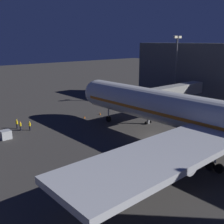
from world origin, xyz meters
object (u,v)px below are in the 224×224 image
(baggage_container_near_belt, at_px, (6,135))
(ground_crew_under_port_wing, at_px, (30,125))
(ground_crew_near_nose_gear, at_px, (20,126))
(traffic_cone_nose_port, at_px, (100,113))
(apron_floodlight_mast, at_px, (176,65))
(airliner_at_gate, at_px, (220,121))
(jet_bridge, at_px, (167,93))
(ground_crew_by_belt_loader, at_px, (17,123))
(traffic_cone_nose_starboard, at_px, (84,117))

(baggage_container_near_belt, height_order, ground_crew_under_port_wing, ground_crew_under_port_wing)
(ground_crew_near_nose_gear, height_order, traffic_cone_nose_port, ground_crew_near_nose_gear)
(apron_floodlight_mast, bearing_deg, airliner_at_gate, 45.68)
(jet_bridge, distance_m, ground_crew_by_belt_loader, 31.06)
(ground_crew_near_nose_gear, bearing_deg, airliner_at_gate, 117.86)
(ground_crew_by_belt_loader, height_order, ground_crew_under_port_wing, ground_crew_by_belt_loader)
(ground_crew_under_port_wing, bearing_deg, baggage_container_near_belt, 16.86)
(jet_bridge, xyz_separation_m, ground_crew_under_port_wing, (25.68, -11.92, -4.67))
(ground_crew_by_belt_loader, bearing_deg, airliner_at_gate, 116.62)
(ground_crew_near_nose_gear, bearing_deg, apron_floodlight_mast, 174.07)
(baggage_container_near_belt, bearing_deg, ground_crew_near_nose_gear, -145.33)
(airliner_at_gate, distance_m, baggage_container_near_belt, 34.52)
(airliner_at_gate, xyz_separation_m, apron_floodlight_mast, (-25.50, -26.11, 4.66))
(airliner_at_gate, relative_size, traffic_cone_nose_port, 109.80)
(jet_bridge, height_order, ground_crew_by_belt_loader, jet_bridge)
(jet_bridge, relative_size, traffic_cone_nose_port, 36.70)
(apron_floodlight_mast, relative_size, baggage_container_near_belt, 10.26)
(ground_crew_by_belt_loader, distance_m, traffic_cone_nose_port, 18.48)
(airliner_at_gate, distance_m, jet_bridge, 20.62)
(ground_crew_under_port_wing, relative_size, traffic_cone_nose_starboard, 3.21)
(baggage_container_near_belt, height_order, traffic_cone_nose_port, baggage_container_near_belt)
(ground_crew_under_port_wing, xyz_separation_m, traffic_cone_nose_port, (-16.92, 0.02, -0.70))
(airliner_at_gate, relative_size, ground_crew_under_port_wing, 34.19)
(ground_crew_by_belt_loader, bearing_deg, traffic_cone_nose_starboard, 169.01)
(apron_floodlight_mast, distance_m, traffic_cone_nose_port, 25.53)
(ground_crew_under_port_wing, bearing_deg, jet_bridge, 155.10)
(baggage_container_near_belt, distance_m, traffic_cone_nose_port, 22.11)
(apron_floodlight_mast, distance_m, baggage_container_near_belt, 46.36)
(jet_bridge, bearing_deg, ground_crew_near_nose_gear, -25.62)
(ground_crew_near_nose_gear, distance_m, traffic_cone_nose_port, 18.33)
(apron_floodlight_mast, bearing_deg, traffic_cone_nose_starboard, -6.69)
(airliner_at_gate, relative_size, ground_crew_near_nose_gear, 34.01)
(jet_bridge, distance_m, traffic_cone_nose_port, 15.71)
(ground_crew_by_belt_loader, height_order, traffic_cone_nose_port, ground_crew_by_belt_loader)
(ground_crew_under_port_wing, bearing_deg, airliner_at_gate, 116.61)
(baggage_container_near_belt, distance_m, traffic_cone_nose_starboard, 17.73)
(apron_floodlight_mast, height_order, traffic_cone_nose_port, apron_floodlight_mast)
(airliner_at_gate, distance_m, traffic_cone_nose_starboard, 29.91)
(ground_crew_under_port_wing, xyz_separation_m, traffic_cone_nose_starboard, (-12.52, 0.02, -0.70))
(airliner_at_gate, height_order, traffic_cone_nose_port, airliner_at_gate)
(baggage_container_near_belt, distance_m, ground_crew_under_port_wing, 5.37)
(traffic_cone_nose_port, bearing_deg, apron_floodlight_mast, 172.06)
(jet_bridge, relative_size, traffic_cone_nose_starboard, 36.70)
(jet_bridge, height_order, baggage_container_near_belt, jet_bridge)
(ground_crew_near_nose_gear, height_order, traffic_cone_nose_starboard, ground_crew_near_nose_gear)
(jet_bridge, relative_size, ground_crew_by_belt_loader, 11.03)
(ground_crew_by_belt_loader, xyz_separation_m, traffic_cone_nose_starboard, (-13.87, 2.69, -0.73))
(traffic_cone_nose_port, bearing_deg, ground_crew_under_port_wing, -0.08)
(ground_crew_under_port_wing, bearing_deg, ground_crew_near_nose_gear, -37.54)
(ground_crew_under_port_wing, bearing_deg, apron_floodlight_mast, 175.35)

